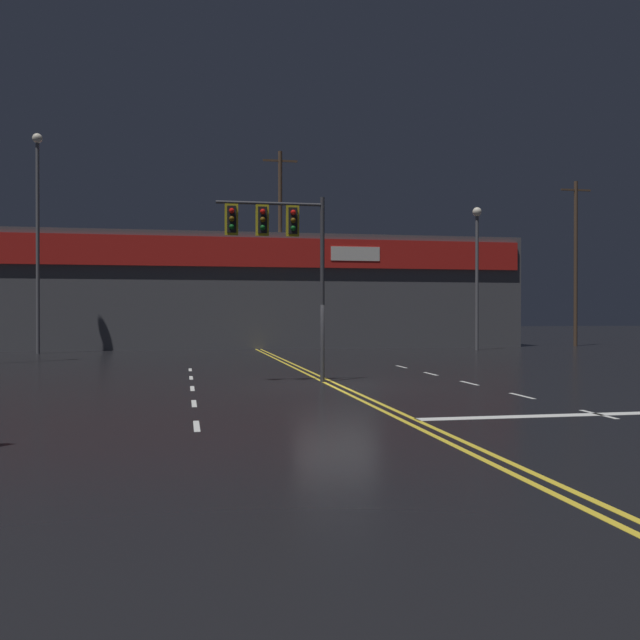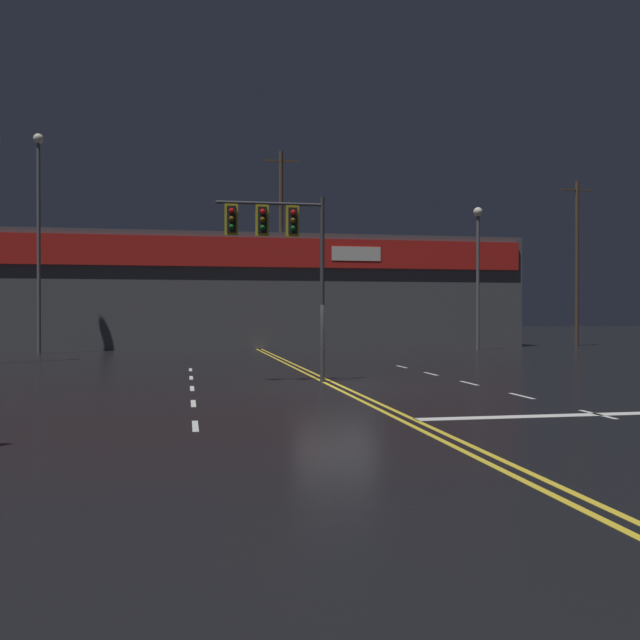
% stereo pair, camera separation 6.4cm
% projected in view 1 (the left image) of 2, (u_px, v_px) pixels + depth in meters
% --- Properties ---
extents(ground_plane, '(200.00, 200.00, 0.00)m').
position_uv_depth(ground_plane, '(336.00, 386.00, 21.85)').
color(ground_plane, black).
extents(road_markings, '(12.92, 60.00, 0.01)m').
position_uv_depth(road_markings, '(370.00, 389.00, 20.78)').
color(road_markings, gold).
rests_on(road_markings, ground).
extents(traffic_signal_median, '(3.48, 0.36, 5.98)m').
position_uv_depth(traffic_signal_median, '(278.00, 237.00, 22.73)').
color(traffic_signal_median, '#38383D').
rests_on(traffic_signal_median, ground).
extents(streetlight_near_left, '(0.56, 0.56, 12.26)m').
position_uv_depth(streetlight_near_left, '(38.00, 218.00, 39.58)').
color(streetlight_near_left, '#59595E').
rests_on(streetlight_near_left, ground).
extents(streetlight_median_approach, '(0.56, 0.56, 8.74)m').
position_uv_depth(streetlight_median_approach, '(477.00, 258.00, 43.54)').
color(streetlight_median_approach, '#59595E').
rests_on(streetlight_median_approach, ground).
extents(building_backdrop, '(35.43, 10.23, 7.36)m').
position_uv_depth(building_backdrop, '(251.00, 293.00, 49.44)').
color(building_backdrop, '#4C4C51').
rests_on(building_backdrop, ground).
extents(utility_pole_row, '(45.83, 0.26, 12.54)m').
position_uv_depth(utility_pole_row, '(275.00, 255.00, 45.15)').
color(utility_pole_row, '#4C3828').
rests_on(utility_pole_row, ground).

